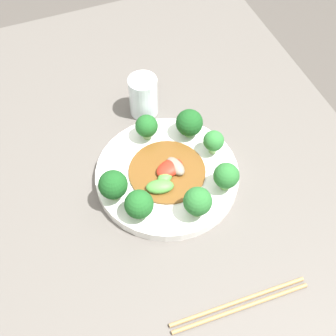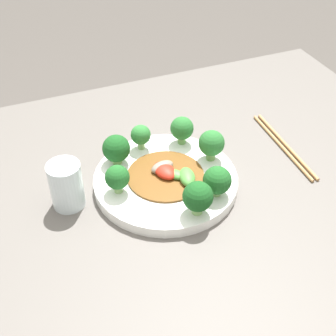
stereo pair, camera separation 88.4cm
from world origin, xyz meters
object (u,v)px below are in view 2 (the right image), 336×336
object	(u,v)px
broccoli_north	(141,135)
broccoli_east	(212,144)
broccoli_south	(198,197)
plate	(168,180)
drinking_glass	(66,185)
broccoli_northeast	(182,129)
chopsticks	(284,146)
stirfry_center	(170,173)
broccoli_northwest	(116,149)
broccoli_southeast	(217,181)
broccoli_west	(117,178)

from	to	relation	value
broccoli_north	broccoli_east	xyz separation A→B (m)	(0.12, -0.09, 0.01)
broccoli_south	plate	bearing A→B (deg)	95.60
broccoli_south	drinking_glass	size ratio (longest dim) A/B	0.71
broccoli_northeast	chopsticks	size ratio (longest dim) A/B	0.25
broccoli_south	stirfry_center	size ratio (longest dim) A/B	0.44
plate	drinking_glass	bearing A→B (deg)	174.44
broccoli_east	drinking_glass	size ratio (longest dim) A/B	0.71
broccoli_east	drinking_glass	world-z (taller)	drinking_glass
broccoli_northwest	plate	bearing A→B (deg)	-44.31
plate	broccoli_northeast	world-z (taller)	broccoli_northeast
broccoli_north	broccoli_southeast	bearing A→B (deg)	-65.75
stirfry_center	chopsticks	bearing A→B (deg)	4.26
broccoli_northwest	stirfry_center	distance (m)	0.12
broccoli_south	chopsticks	bearing A→B (deg)	25.88
broccoli_northeast	stirfry_center	distance (m)	0.12
broccoli_east	broccoli_south	world-z (taller)	same
broccoli_north	broccoli_west	distance (m)	0.14
broccoli_southeast	plate	bearing A→B (deg)	128.52
broccoli_west	broccoli_north	bearing A→B (deg)	52.50
stirfry_center	broccoli_north	bearing A→B (deg)	102.37
broccoli_north	broccoli_southeast	xyz separation A→B (m)	(0.08, -0.18, -0.00)
broccoli_northwest	stirfry_center	world-z (taller)	broccoli_northwest
broccoli_northwest	drinking_glass	bearing A→B (deg)	-152.83
stirfry_center	plate	bearing A→B (deg)	155.84
stirfry_center	drinking_glass	bearing A→B (deg)	174.00
broccoli_west	chopsticks	distance (m)	0.39
broccoli_southeast	stirfry_center	size ratio (longest dim) A/B	0.40
chopsticks	broccoli_south	bearing A→B (deg)	-154.12
drinking_glass	broccoli_northeast	bearing A→B (deg)	15.18
broccoli_east	broccoli_west	bearing A→B (deg)	-173.47
broccoli_east	broccoli_northeast	bearing A→B (deg)	114.56
broccoli_northeast	broccoli_northwest	world-z (taller)	same
plate	stirfry_center	size ratio (longest dim) A/B	1.87
broccoli_west	broccoli_northeast	size ratio (longest dim) A/B	0.93
broccoli_northeast	broccoli_north	bearing A→B (deg)	170.74
stirfry_center	chopsticks	world-z (taller)	stirfry_center
drinking_glass	stirfry_center	bearing A→B (deg)	-6.00
broccoli_northeast	drinking_glass	world-z (taller)	drinking_glass
broccoli_southeast	chopsticks	xyz separation A→B (m)	(0.22, 0.10, -0.05)
drinking_glass	plate	bearing A→B (deg)	-5.56
broccoli_northwest	broccoli_south	distance (m)	0.21
broccoli_east	stirfry_center	xyz separation A→B (m)	(-0.10, -0.02, -0.03)
broccoli_southeast	broccoli_northwest	bearing A→B (deg)	132.23
plate	broccoli_southeast	size ratio (longest dim) A/B	4.70
broccoli_northeast	broccoli_northwest	xyz separation A→B (m)	(-0.15, -0.01, -0.00)
broccoli_west	stirfry_center	distance (m)	0.11
broccoli_south	broccoli_northwest	bearing A→B (deg)	115.49
drinking_glass	chopsticks	world-z (taller)	drinking_glass
broccoli_northwest	broccoli_south	bearing A→B (deg)	-64.51
broccoli_west	chopsticks	bearing A→B (deg)	3.67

